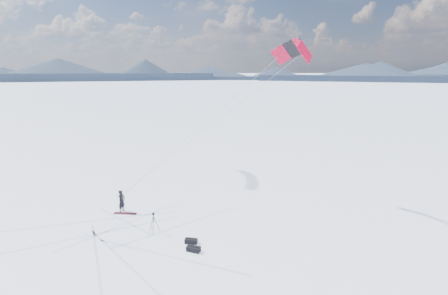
# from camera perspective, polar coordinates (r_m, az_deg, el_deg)

# --- Properties ---
(ground) EXTENTS (1800.00, 1800.00, 0.00)m
(ground) POSITION_cam_1_polar(r_m,az_deg,el_deg) (20.53, -17.02, -16.04)
(ground) COLOR white
(horizon_hills) EXTENTS (704.47, 706.88, 8.00)m
(horizon_hills) POSITION_cam_1_polar(r_m,az_deg,el_deg) (19.29, -17.63, -8.44)
(horizon_hills) COLOR black
(horizon_hills) RESTS_ON ground
(snow_tracks) EXTENTS (17.62, 14.39, 0.01)m
(snow_tracks) POSITION_cam_1_polar(r_m,az_deg,el_deg) (20.18, -18.87, -16.73)
(snow_tracks) COLOR #A2B4D3
(snow_tracks) RESTS_ON ground
(snowkiter) EXTENTS (0.52, 0.67, 1.62)m
(snowkiter) POSITION_cam_1_polar(r_m,az_deg,el_deg) (24.82, -17.41, -10.70)
(snowkiter) COLOR black
(snowkiter) RESTS_ON ground
(snowboard) EXTENTS (1.62, 0.33, 0.04)m
(snowboard) POSITION_cam_1_polar(r_m,az_deg,el_deg) (24.43, -16.97, -11.01)
(snowboard) COLOR maroon
(snowboard) RESTS_ON ground
(tripod) EXTENTS (0.67, 0.62, 1.32)m
(tripod) POSITION_cam_1_polar(r_m,az_deg,el_deg) (21.08, -12.27, -12.32)
(tripod) COLOR black
(tripod) RESTS_ON ground
(gear_bag_a) EXTENTS (0.74, 0.37, 0.33)m
(gear_bag_a) POSITION_cam_1_polar(r_m,az_deg,el_deg) (19.89, -5.80, -16.02)
(gear_bag_a) COLOR black
(gear_bag_a) RESTS_ON ground
(gear_bag_b) EXTENTS (0.84, 0.56, 0.35)m
(gear_bag_b) POSITION_cam_1_polar(r_m,az_deg,el_deg) (19.10, -5.38, -17.32)
(gear_bag_b) COLOR black
(gear_bag_b) RESTS_ON ground
(power_kite) EXTENTS (13.21, 5.82, 10.88)m
(power_kite) POSITION_cam_1_polar(r_m,az_deg,el_deg) (23.96, 12.28, 16.23)
(power_kite) COLOR #BB092A
(power_kite) RESTS_ON ground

